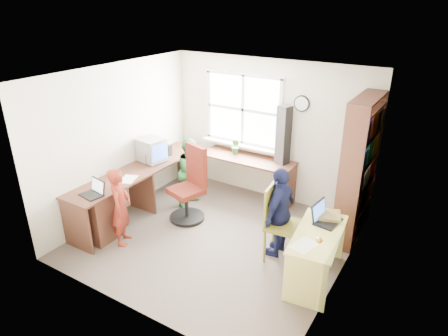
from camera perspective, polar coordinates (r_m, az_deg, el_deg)
name	(u,v)px	position (r m, az deg, el deg)	size (l,w,h in m)	color
room	(219,161)	(5.48, -0.74, 1.04)	(3.64, 3.44, 2.44)	#4B423B
l_desk	(133,197)	(6.30, -12.81, -4.12)	(2.38, 2.95, 0.75)	#522E20
right_desk	(317,246)	(5.12, 13.15, -10.76)	(0.67, 1.21, 0.66)	#DFDB6F
bookshelf	(358,173)	(5.94, 18.61, -0.70)	(0.30, 1.02, 2.10)	#522E20
swivel_chair	(190,188)	(6.30, -4.82, -2.92)	(0.70, 0.70, 1.20)	black
wooden_chair	(278,220)	(5.39, 7.78, -7.31)	(0.51, 0.51, 1.05)	olive
crt_monitor	(152,150)	(6.72, -10.30, 2.55)	(0.46, 0.42, 0.40)	#929396
laptop_left	(94,191)	(5.85, -18.06, -3.18)	(0.35, 0.30, 0.21)	black
laptop_right	(324,217)	(5.26, 14.12, -6.80)	(0.34, 0.40, 0.25)	black
speaker_a	(150,160)	(6.62, -10.59, 1.14)	(0.09, 0.09, 0.18)	black
speaker_b	(169,150)	(6.98, -7.91, 2.54)	(0.09, 0.09, 0.18)	black
cd_tower	(283,135)	(6.52, 8.49, 4.66)	(0.24, 0.23, 0.97)	black
game_box	(329,216)	(5.36, 14.72, -6.60)	(0.37, 0.37, 0.06)	#B62916
paper_a	(128,179)	(6.21, -13.52, -1.55)	(0.31, 0.36, 0.00)	white
paper_b	(304,245)	(4.76, 11.33, -10.77)	(0.29, 0.36, 0.00)	white
potted_plant	(236,147)	(6.95, 1.66, 3.07)	(0.15, 0.12, 0.28)	#2F7733
person_red	(121,207)	(5.82, -14.56, -5.38)	(0.42, 0.28, 1.16)	maroon
person_green	(191,172)	(6.69, -4.68, -0.57)	(0.57, 0.45, 1.18)	#307A3D
person_navy	(280,212)	(5.43, 7.96, -6.23)	(0.75, 0.31, 1.28)	#151A41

